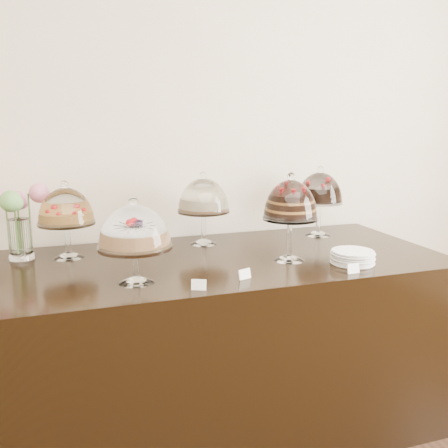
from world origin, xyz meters
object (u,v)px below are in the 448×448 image
object	(u,v)px
cake_stand_choco_layer	(290,203)
cake_stand_cheesecake	(203,199)
cake_stand_dark_choco	(320,191)
cake_stand_fruit_tart	(66,210)
display_counter	(221,342)
cake_stand_sugar_sponge	(135,231)
flower_vase	(18,215)
plate_stack	(353,257)

from	to	relation	value
cake_stand_choco_layer	cake_stand_cheesecake	distance (m)	0.54
cake_stand_dark_choco	cake_stand_fruit_tart	xyz separation A→B (m)	(-1.41, -0.04, -0.02)
display_counter	cake_stand_sugar_sponge	world-z (taller)	cake_stand_sugar_sponge
display_counter	cake_stand_sugar_sponge	distance (m)	0.85
display_counter	cake_stand_fruit_tart	size ratio (longest dim) A/B	5.75
cake_stand_dark_choco	cake_stand_fruit_tart	bearing A→B (deg)	-178.35
display_counter	cake_stand_dark_choco	distance (m)	1.03
cake_stand_choco_layer	flower_vase	distance (m)	1.31
display_counter	plate_stack	xyz separation A→B (m)	(0.56, -0.29, 0.48)
cake_stand_cheesecake	cake_stand_fruit_tart	bearing A→B (deg)	-175.72
cake_stand_sugar_sponge	flower_vase	xyz separation A→B (m)	(-0.48, 0.55, -0.00)
cake_stand_choco_layer	cake_stand_fruit_tart	distance (m)	1.08
cake_stand_cheesecake	plate_stack	world-z (taller)	cake_stand_cheesecake
cake_stand_sugar_sponge	flower_vase	bearing A→B (deg)	131.04
cake_stand_dark_choco	display_counter	bearing A→B (deg)	-157.96
cake_stand_sugar_sponge	plate_stack	distance (m)	1.03
flower_vase	plate_stack	distance (m)	1.62
display_counter	cake_stand_dark_choco	world-z (taller)	cake_stand_dark_choco
cake_stand_cheesecake	cake_stand_dark_choco	bearing A→B (deg)	-1.04
cake_stand_fruit_tart	plate_stack	size ratio (longest dim) A/B	1.89
cake_stand_choco_layer	cake_stand_fruit_tart	size ratio (longest dim) A/B	1.12
cake_stand_choco_layer	plate_stack	xyz separation A→B (m)	(0.26, -0.15, -0.25)
flower_vase	plate_stack	xyz separation A→B (m)	(1.49, -0.59, -0.19)
cake_stand_choco_layer	flower_vase	world-z (taller)	cake_stand_choco_layer
display_counter	cake_stand_sugar_sponge	xyz separation A→B (m)	(-0.45, -0.25, 0.67)
cake_stand_dark_choco	cake_stand_fruit_tart	distance (m)	1.41
display_counter	cake_stand_cheesecake	distance (m)	0.76
cake_stand_choco_layer	cake_stand_fruit_tart	world-z (taller)	cake_stand_choco_layer
cake_stand_cheesecake	cake_stand_dark_choco	size ratio (longest dim) A/B	0.98
cake_stand_fruit_tart	cake_stand_sugar_sponge	bearing A→B (deg)	-62.40
display_counter	cake_stand_dark_choco	xyz separation A→B (m)	(0.69, 0.28, 0.71)
cake_stand_cheesecake	plate_stack	distance (m)	0.84
cake_stand_cheesecake	display_counter	bearing A→B (deg)	-89.52
display_counter	cake_stand_dark_choco	size ratio (longest dim) A/B	5.42
cake_stand_sugar_sponge	cake_stand_choco_layer	xyz separation A→B (m)	(0.75, 0.11, 0.06)
cake_stand_fruit_tart	display_counter	bearing A→B (deg)	-18.67
display_counter	cake_stand_cheesecake	bearing A→B (deg)	90.48
cake_stand_fruit_tart	flower_vase	size ratio (longest dim) A/B	1.04
cake_stand_sugar_sponge	plate_stack	world-z (taller)	cake_stand_sugar_sponge
cake_stand_sugar_sponge	flower_vase	size ratio (longest dim) A/B	0.99
cake_stand_sugar_sponge	plate_stack	size ratio (longest dim) A/B	1.80
flower_vase	display_counter	bearing A→B (deg)	-17.71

